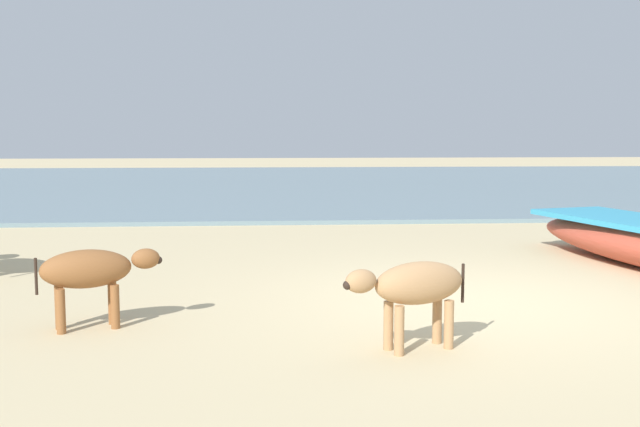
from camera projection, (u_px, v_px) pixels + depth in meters
ground at (479, 303)px, 7.51m from camera, size 80.00×80.00×0.00m
sea_water at (333, 184)px, 23.69m from camera, size 60.00×20.00×0.08m
calf_near_brown at (91, 272)px, 6.48m from camera, size 1.04×0.54×0.69m
calf_far_tan at (415, 287)px, 5.84m from camera, size 1.04×0.56×0.69m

